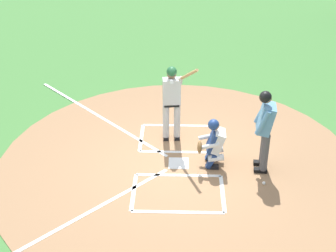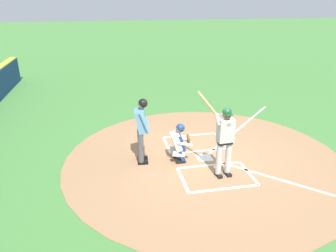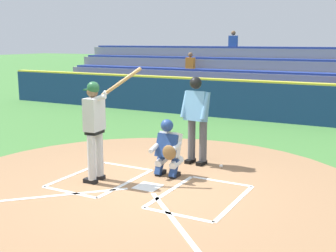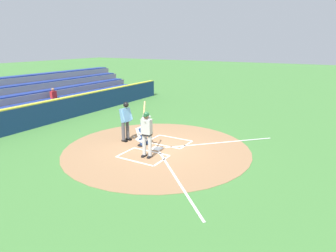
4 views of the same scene
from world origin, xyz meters
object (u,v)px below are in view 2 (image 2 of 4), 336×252
object	(u,v)px
batter	(225,137)
catcher	(179,142)
plate_umpire	(142,127)
baseball	(140,152)

from	to	relation	value
batter	catcher	distance (m)	1.46
plate_umpire	baseball	distance (m)	1.19
batter	plate_umpire	size ratio (longest dim) A/B	1.14
batter	catcher	bearing A→B (deg)	-138.43
plate_umpire	baseball	size ratio (longest dim) A/B	25.20
catcher	baseball	distance (m)	1.36
catcher	baseball	xyz separation A→B (m)	(-0.69, -1.03, -0.55)
plate_umpire	baseball	bearing A→B (deg)	179.69
batter	baseball	xyz separation A→B (m)	(-1.71, -1.94, -1.06)
batter	plate_umpire	bearing A→B (deg)	-120.39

